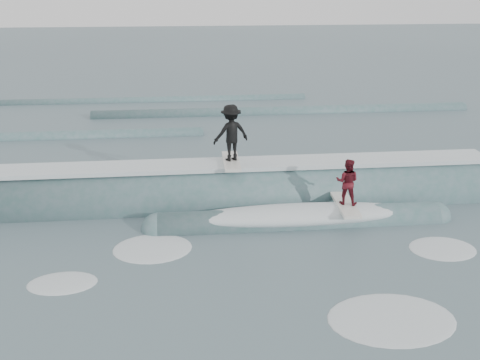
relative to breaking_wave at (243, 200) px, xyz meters
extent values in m
plane|color=#3F525D|center=(-0.19, -5.12, -0.03)|extent=(160.00, 160.00, 0.00)
cylinder|color=#3C6664|center=(-0.19, 0.23, -0.03)|extent=(20.41, 2.48, 2.48)
cylinder|color=#3C6664|center=(1.61, -1.97, -0.03)|extent=(9.00, 1.06, 1.06)
sphere|color=#3C6664|center=(-2.89, -1.97, -0.03)|extent=(1.06, 1.06, 1.06)
sphere|color=#3C6664|center=(6.11, -1.97, -0.03)|extent=(1.06, 1.06, 1.06)
cube|color=silver|center=(-0.19, 0.23, 1.28)|extent=(18.00, 1.30, 0.14)
ellipsoid|color=silver|center=(1.61, -1.97, 0.27)|extent=(7.60, 1.30, 0.60)
cube|color=silver|center=(-0.39, 0.23, 1.40)|extent=(0.59, 2.01, 0.10)
imported|color=black|center=(-0.39, 0.23, 2.41)|extent=(1.41, 1.08, 1.94)
cube|color=silver|center=(3.08, -1.97, 0.55)|extent=(0.64, 2.02, 0.10)
imported|color=#500F17|center=(3.08, -1.97, 1.34)|extent=(0.88, 0.80, 1.48)
ellipsoid|color=silver|center=(5.38, -4.10, -0.03)|extent=(1.92, 1.31, 0.10)
ellipsoid|color=silver|center=(2.65, -7.27, -0.03)|extent=(2.70, 1.84, 0.10)
ellipsoid|color=silver|center=(-3.00, -3.22, -0.03)|extent=(2.51, 1.71, 0.10)
ellipsoid|color=silver|center=(-5.21, -4.90, -0.03)|extent=(1.64, 1.12, 0.10)
cylinder|color=#3C6664|center=(3.79, 12.88, -0.03)|extent=(22.00, 0.80, 0.80)
cylinder|color=#3C6664|center=(-5.14, 16.88, -0.03)|extent=(22.00, 0.60, 0.60)
camera|label=1|loc=(-1.88, -17.22, 7.31)|focal=40.00mm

